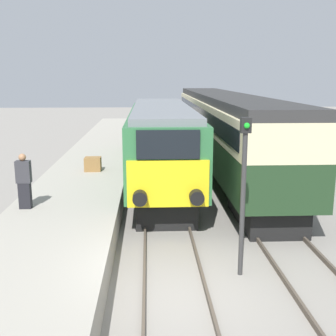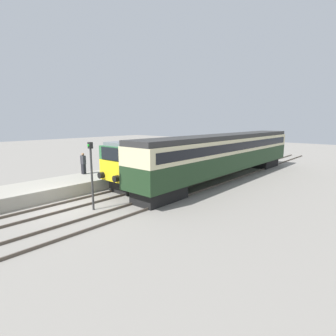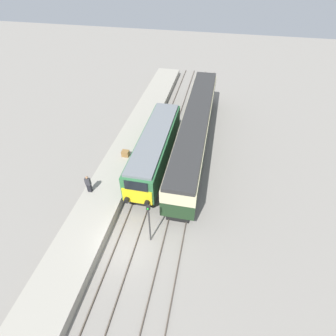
{
  "view_description": "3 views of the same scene",
  "coord_description": "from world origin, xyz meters",
  "px_view_note": "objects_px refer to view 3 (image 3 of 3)",
  "views": [
    {
      "loc": [
        -0.58,
        -8.63,
        4.89
      ],
      "look_at": [
        0.0,
        3.69,
        2.2
      ],
      "focal_mm": 45.0,
      "sensor_mm": 36.0,
      "label": 1
    },
    {
      "loc": [
        14.66,
        -7.02,
        5.11
      ],
      "look_at": [
        1.7,
        7.69,
        1.6
      ],
      "focal_mm": 28.0,
      "sensor_mm": 36.0,
      "label": 2
    },
    {
      "loc": [
        5.28,
        -9.76,
        17.37
      ],
      "look_at": [
        1.7,
        7.69,
        1.6
      ],
      "focal_mm": 28.0,
      "sensor_mm": 36.0,
      "label": 3
    }
  ],
  "objects_px": {
    "locomotive": "(155,148)",
    "luggage_crate": "(125,153)",
    "passenger_carriage": "(195,127)",
    "person_on_platform": "(88,184)",
    "signal_post": "(149,221)"
  },
  "relations": [
    {
      "from": "passenger_carriage",
      "to": "locomotive",
      "type": "bearing_deg",
      "value": -131.36
    },
    {
      "from": "locomotive",
      "to": "luggage_crate",
      "type": "bearing_deg",
      "value": -173.63
    },
    {
      "from": "locomotive",
      "to": "luggage_crate",
      "type": "xyz_separation_m",
      "value": [
        -3.02,
        -0.34,
        -0.88
      ]
    },
    {
      "from": "passenger_carriage",
      "to": "person_on_platform",
      "type": "xyz_separation_m",
      "value": [
        -7.85,
        -9.49,
        -0.73
      ]
    },
    {
      "from": "passenger_carriage",
      "to": "person_on_platform",
      "type": "distance_m",
      "value": 12.33
    },
    {
      "from": "locomotive",
      "to": "person_on_platform",
      "type": "distance_m",
      "value": 7.17
    },
    {
      "from": "signal_post",
      "to": "luggage_crate",
      "type": "xyz_separation_m",
      "value": [
        -4.72,
        8.41,
        -1.21
      ]
    },
    {
      "from": "signal_post",
      "to": "luggage_crate",
      "type": "height_order",
      "value": "signal_post"
    },
    {
      "from": "locomotive",
      "to": "luggage_crate",
      "type": "distance_m",
      "value": 3.16
    },
    {
      "from": "luggage_crate",
      "to": "passenger_carriage",
      "type": "bearing_deg",
      "value": 33.2
    },
    {
      "from": "passenger_carriage",
      "to": "signal_post",
      "type": "bearing_deg",
      "value": -97.68
    },
    {
      "from": "person_on_platform",
      "to": "signal_post",
      "type": "bearing_deg",
      "value": -26.92
    },
    {
      "from": "person_on_platform",
      "to": "luggage_crate",
      "type": "height_order",
      "value": "person_on_platform"
    },
    {
      "from": "locomotive",
      "to": "passenger_carriage",
      "type": "bearing_deg",
      "value": 48.64
    },
    {
      "from": "locomotive",
      "to": "person_on_platform",
      "type": "bearing_deg",
      "value": -128.33
    }
  ]
}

